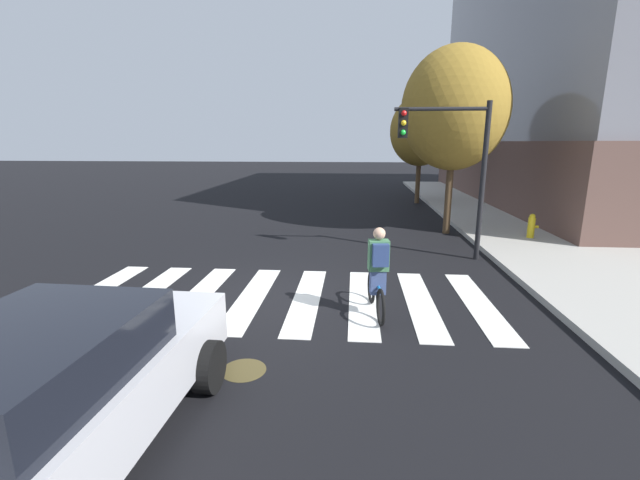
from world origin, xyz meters
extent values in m
plane|color=black|center=(0.00, 0.00, 0.00)|extent=(120.00, 120.00, 0.00)
cube|color=silver|center=(-3.86, 0.00, 0.01)|extent=(0.55, 3.69, 0.01)
cube|color=silver|center=(-2.70, 0.00, 0.01)|extent=(0.55, 3.69, 0.01)
cube|color=silver|center=(-1.55, 0.00, 0.01)|extent=(0.55, 3.69, 0.01)
cube|color=silver|center=(-0.39, 0.00, 0.01)|extent=(0.55, 3.69, 0.01)
cube|color=silver|center=(0.76, 0.00, 0.01)|extent=(0.55, 3.69, 0.01)
cube|color=silver|center=(1.92, 0.00, 0.01)|extent=(0.55, 3.69, 0.01)
cube|color=silver|center=(3.08, 0.00, 0.01)|extent=(0.55, 3.69, 0.01)
cube|color=silver|center=(4.23, 0.00, 0.01)|extent=(0.55, 3.69, 0.01)
cylinder|color=#473D1E|center=(0.18, -2.83, 0.00)|extent=(0.64, 0.64, 0.01)
cube|color=#B7B7BC|center=(-1.14, -4.78, 0.69)|extent=(2.00, 4.66, 0.70)
cube|color=black|center=(-1.14, -4.93, 1.31)|extent=(1.72, 2.25, 0.55)
cylinder|color=black|center=(-2.05, -3.28, 0.34)|extent=(0.26, 0.69, 0.68)
cylinder|color=black|center=(-0.13, -3.34, 0.34)|extent=(0.26, 0.69, 0.68)
torus|color=black|center=(2.21, -1.14, 0.33)|extent=(0.14, 0.66, 0.66)
torus|color=black|center=(2.08, -0.10, 0.33)|extent=(0.14, 0.66, 0.66)
cylinder|color=#1972BF|center=(2.15, -0.62, 0.61)|extent=(0.16, 0.89, 0.05)
cylinder|color=#1972BF|center=(2.17, -0.77, 0.68)|extent=(0.04, 0.04, 0.45)
cube|color=#384772|center=(2.17, -0.77, 0.73)|extent=(0.30, 0.23, 0.56)
cube|color=#3F724C|center=(2.17, -0.77, 1.18)|extent=(0.39, 0.28, 0.56)
sphere|color=tan|center=(2.17, -0.77, 1.58)|extent=(0.22, 0.22, 0.22)
cube|color=navy|center=(2.19, -0.95, 1.23)|extent=(0.30, 0.19, 0.40)
cylinder|color=black|center=(5.11, 3.35, 2.10)|extent=(0.14, 0.14, 4.20)
cylinder|color=black|center=(3.91, 3.35, 4.00)|extent=(2.40, 0.10, 0.10)
cube|color=black|center=(2.95, 3.35, 3.65)|extent=(0.24, 0.20, 0.76)
sphere|color=red|center=(2.95, 3.24, 3.89)|extent=(0.14, 0.14, 0.14)
sphere|color=gold|center=(2.95, 3.24, 3.65)|extent=(0.14, 0.14, 0.14)
sphere|color=green|center=(2.95, 3.24, 3.41)|extent=(0.14, 0.14, 0.14)
cylinder|color=gold|center=(7.42, 5.57, 0.47)|extent=(0.22, 0.22, 0.65)
sphere|color=gold|center=(7.42, 5.57, 0.84)|extent=(0.18, 0.18, 0.18)
cylinder|color=gold|center=(7.58, 5.57, 0.51)|extent=(0.12, 0.09, 0.09)
cylinder|color=#4C3823|center=(4.99, 6.74, 1.42)|extent=(0.24, 0.24, 2.83)
ellipsoid|color=olive|center=(4.99, 6.74, 4.24)|extent=(3.53, 3.53, 4.06)
cylinder|color=#4C3823|center=(5.03, 14.24, 1.24)|extent=(0.24, 0.24, 2.49)
ellipsoid|color=olive|center=(5.03, 14.24, 3.72)|extent=(3.09, 3.09, 3.56)
camera|label=1|loc=(1.70, -8.06, 3.17)|focal=23.33mm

